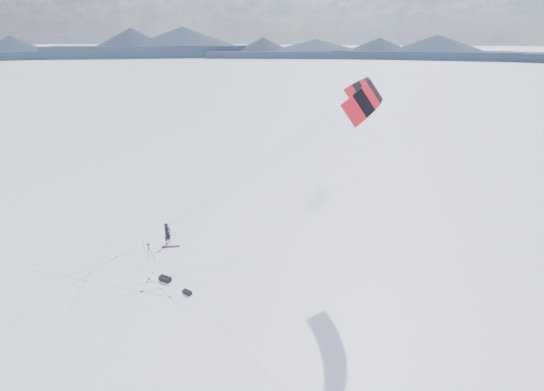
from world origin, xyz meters
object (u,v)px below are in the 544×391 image
at_px(gear_bag_b, 187,292).
at_px(gear_bag_a, 165,279).
at_px(snowboard, 171,247).
at_px(tripod, 149,250).
at_px(snowkiter, 169,243).

bearing_deg(gear_bag_b, gear_bag_a, 176.89).
xyz_separation_m(snowboard, tripod, (-0.17, -2.19, 0.85)).
relative_size(snowkiter, gear_bag_b, 2.60).
xyz_separation_m(snowboard, gear_bag_b, (4.45, -4.53, 0.10)).
relative_size(snowkiter, snowboard, 1.26).
xyz_separation_m(snowboard, gear_bag_a, (2.33, -3.87, 0.14)).
xyz_separation_m(snowkiter, gear_bag_a, (2.83, -4.28, 0.16)).
bearing_deg(tripod, gear_bag_a, -50.80).
distance_m(snowkiter, snowboard, 0.64).
distance_m(tripod, gear_bag_b, 5.24).
distance_m(gear_bag_a, gear_bag_b, 2.22).
relative_size(tripod, gear_bag_a, 1.63).
height_order(snowboard, gear_bag_b, gear_bag_b).
bearing_deg(tripod, gear_bag_b, -43.77).
bearing_deg(snowkiter, tripod, -168.36).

